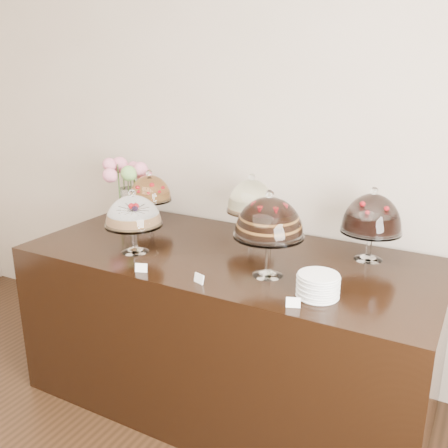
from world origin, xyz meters
The scene contains 12 objects.
wall_back centered at (0.00, 3.00, 1.50)m, with size 5.00×0.04×3.00m, color beige.
display_counter centered at (0.18, 2.45, 0.45)m, with size 2.20×1.00×0.90m, color black.
cake_stand_sugar_sponge centered at (-0.27, 2.23, 1.11)m, with size 0.31×0.31×0.35m.
cake_stand_choco_layer centered at (0.49, 2.28, 1.18)m, with size 0.33×0.33×0.42m.
cake_stand_cheesecake centered at (0.17, 2.74, 1.14)m, with size 0.29×0.29×0.38m.
cake_stand_dark_choco centered at (0.86, 2.73, 1.13)m, with size 0.31×0.31×0.39m.
cake_stand_fruit_tart centered at (-0.52, 2.71, 1.11)m, with size 0.27×0.27×0.34m.
flower_vase centered at (-0.73, 2.74, 1.16)m, with size 0.29×0.31×0.40m.
plate_stack centered at (0.77, 2.17, 0.95)m, with size 0.18×0.18×0.10m.
price_card_left centered at (-0.07, 2.02, 0.92)m, with size 0.06×0.01×0.04m, color white.
price_card_right centered at (0.72, 2.03, 0.92)m, with size 0.06×0.01×0.04m, color white.
price_card_extra centered at (0.25, 2.05, 0.92)m, with size 0.06×0.01×0.04m, color white.
Camera 1 is at (1.37, 0.24, 1.86)m, focal length 40.00 mm.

